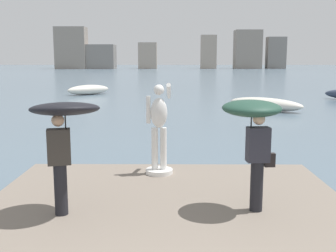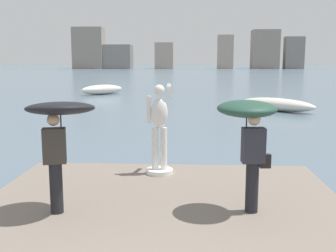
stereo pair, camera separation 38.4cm
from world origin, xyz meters
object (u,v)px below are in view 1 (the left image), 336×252
(onlooker_left, at_px, (63,123))
(boat_far, at_px, (89,90))
(boat_near, at_px, (265,104))
(statue_white_figure, at_px, (159,132))
(onlooker_right, at_px, (254,123))

(onlooker_left, bearing_deg, boat_far, 100.65)
(onlooker_left, relative_size, boat_far, 0.53)
(onlooker_left, xyz_separation_m, boat_far, (-5.44, 28.91, -1.55))
(boat_far, bearing_deg, boat_near, -40.54)
(statue_white_figure, bearing_deg, onlooker_left, -120.95)
(statue_white_figure, xyz_separation_m, boat_near, (5.92, 15.39, -0.99))
(statue_white_figure, height_order, boat_far, statue_white_figure)
(onlooker_right, bearing_deg, boat_far, 106.72)
(boat_far, bearing_deg, onlooker_right, -73.28)
(boat_far, bearing_deg, statue_white_figure, -75.25)
(statue_white_figure, height_order, onlooker_right, statue_white_figure)
(statue_white_figure, relative_size, boat_near, 0.47)
(statue_white_figure, distance_m, onlooker_right, 2.94)
(onlooker_left, bearing_deg, boat_near, 67.47)
(onlooker_left, bearing_deg, onlooker_right, 3.27)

